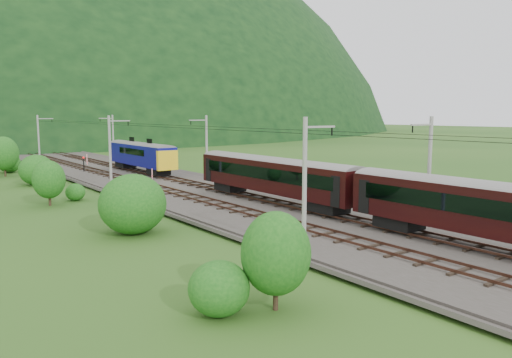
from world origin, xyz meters
TOP-DOWN VIEW (x-y plane):
  - ground at (0.00, 0.00)m, footprint 600.00×600.00m
  - railbed at (0.00, 10.00)m, footprint 14.00×220.00m
  - track_left at (-2.40, 10.00)m, footprint 2.40×220.00m
  - track_right at (2.40, 10.00)m, footprint 2.40×220.00m
  - catenary_left at (-6.12, 32.00)m, footprint 2.54×192.28m
  - catenary_right at (6.12, 32.00)m, footprint 2.54×192.28m
  - overhead_wires at (0.00, 10.00)m, footprint 4.83×198.00m
  - hazard_post_near at (-0.14, 59.11)m, footprint 0.18×0.18m
  - hazard_post_far at (0.55, 35.94)m, footprint 0.14×0.14m
  - signal at (-3.66, 49.59)m, footprint 0.23×0.23m
  - vegetation_left at (-13.02, 24.42)m, footprint 9.58×142.04m
  - vegetation_right at (11.54, 9.70)m, footprint 5.82×97.21m

SIDE VIEW (x-z plane):
  - ground at x=0.00m, z-range 0.00..0.00m
  - railbed at x=0.00m, z-range 0.00..0.30m
  - track_left at x=-2.40m, z-range 0.24..0.51m
  - track_right at x=2.40m, z-range 0.24..0.51m
  - hazard_post_far at x=0.55m, z-range 0.30..1.65m
  - hazard_post_near at x=-0.14m, z-range 0.30..2.00m
  - vegetation_right at x=11.54m, z-range -0.14..2.64m
  - signal at x=-3.66m, z-range 0.48..2.60m
  - vegetation_left at x=-13.02m, z-range -0.67..4.79m
  - catenary_left at x=-6.12m, z-range 0.50..8.50m
  - catenary_right at x=6.12m, z-range 0.50..8.50m
  - overhead_wires at x=0.00m, z-range 7.08..7.12m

